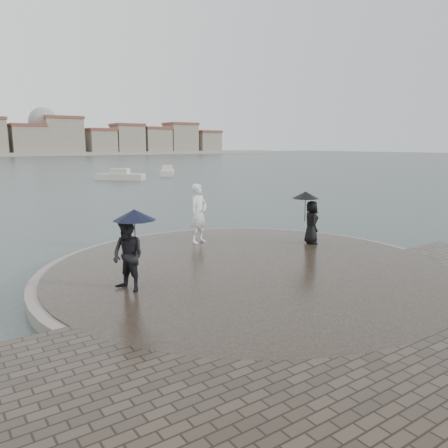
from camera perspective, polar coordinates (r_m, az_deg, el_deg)
ground at (r=11.09m, az=14.54°, el=-11.11°), size 400.00×400.00×0.00m
kerb_ring at (r=13.44m, az=3.18°, el=-6.24°), size 12.50×12.50×0.32m
quay_tip at (r=13.43m, az=3.18°, el=-6.16°), size 11.90×11.90×0.36m
statue at (r=16.24m, az=-3.33°, el=1.38°), size 0.93×0.75×2.21m
visitor_left at (r=11.15m, az=-12.25°, el=-2.83°), size 1.28×1.18×2.04m
visitor_right at (r=16.37m, az=11.13°, el=1.23°), size 1.15×1.06×1.95m
boats at (r=49.03m, az=-20.18°, el=5.50°), size 39.84×13.54×1.50m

